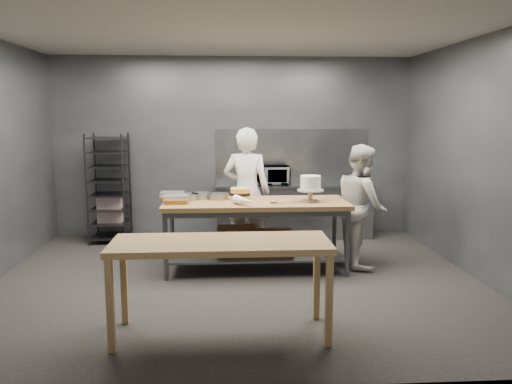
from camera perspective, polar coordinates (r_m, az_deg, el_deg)
ground at (r=6.32m, az=-2.11°, el=-10.02°), size 6.00×6.00×0.00m
back_wall at (r=8.50m, az=-2.60°, el=5.17°), size 6.00×0.04×3.00m
work_table at (r=6.61m, az=-0.16°, el=-4.02°), size 2.40×0.90×0.92m
near_counter at (r=4.61m, az=-4.04°, el=-6.64°), size 2.00×0.70×0.90m
back_counter at (r=8.39m, az=4.33°, el=-2.11°), size 2.60×0.60×0.90m
splashback_panel at (r=8.56m, az=4.13°, el=4.18°), size 2.60×0.02×0.90m
speed_rack at (r=8.38m, az=-16.43°, el=0.34°), size 0.61×0.66×1.75m
chef_behind at (r=7.18m, az=-1.08°, el=-0.04°), size 0.78×0.61×1.87m
chef_right at (r=6.89m, az=11.95°, el=-1.50°), size 0.65×0.82×1.65m
microwave at (r=8.26m, az=1.94°, el=1.93°), size 0.54×0.37×0.30m
frosted_cake_stand at (r=6.51m, az=6.25°, el=0.81°), size 0.34×0.34×0.34m
layer_cake at (r=6.62m, az=-1.79°, el=-0.22°), size 0.26×0.26×0.16m
cake_pans at (r=6.72m, az=-6.26°, el=-0.50°), size 0.70×0.38×0.07m
piping_bag at (r=6.19m, az=-1.21°, el=-1.04°), size 0.34×0.37×0.12m
offset_spatula at (r=6.37m, az=2.83°, el=-1.27°), size 0.36×0.02×0.02m
pastry_clamshells at (r=6.57m, az=-9.34°, el=-0.62°), size 0.38×0.48×0.11m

